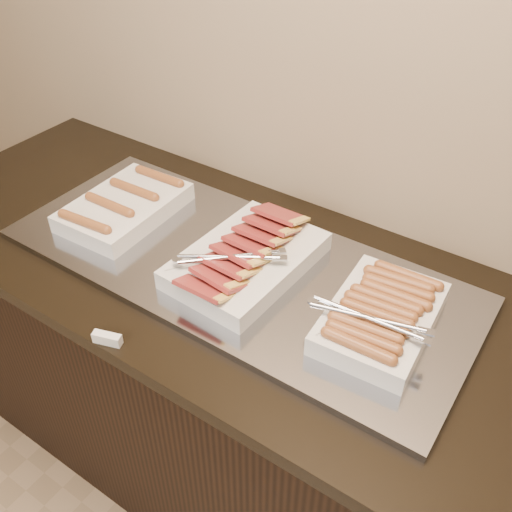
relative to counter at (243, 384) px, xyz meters
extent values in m
cube|color=#9E896B|center=(0.00, 0.37, 0.95)|extent=(6.00, 0.05, 2.80)
cube|color=black|center=(0.00, 0.00, -0.02)|extent=(2.00, 0.70, 0.86)
cube|color=black|center=(0.00, 0.00, 0.43)|extent=(2.06, 0.76, 0.04)
cube|color=#9497A2|center=(-0.02, 0.00, 0.46)|extent=(1.20, 0.50, 0.02)
cube|color=silver|center=(-0.39, 0.00, 0.49)|extent=(0.24, 0.35, 0.05)
cylinder|color=#95572E|center=(-0.39, -0.14, 0.52)|extent=(0.15, 0.04, 0.03)
cylinder|color=#95572E|center=(-0.40, -0.05, 0.52)|extent=(0.15, 0.03, 0.03)
cylinder|color=#95572E|center=(-0.40, 0.05, 0.52)|extent=(0.15, 0.03, 0.03)
cylinder|color=#95572E|center=(-0.38, 0.14, 0.52)|extent=(0.15, 0.03, 0.03)
cube|color=silver|center=(0.02, 0.00, 0.49)|extent=(0.27, 0.39, 0.05)
cube|color=#993731|center=(0.02, -0.16, 0.52)|extent=(0.13, 0.09, 0.04)
cube|color=#993731|center=(0.03, -0.11, 0.52)|extent=(0.14, 0.10, 0.04)
cube|color=#993731|center=(0.02, -0.07, 0.52)|extent=(0.13, 0.09, 0.04)
cube|color=#993731|center=(0.02, -0.02, 0.53)|extent=(0.13, 0.10, 0.04)
cube|color=#993731|center=(0.02, 0.02, 0.53)|extent=(0.13, 0.09, 0.04)
cube|color=#993731|center=(0.02, 0.07, 0.53)|extent=(0.13, 0.09, 0.04)
cube|color=#993731|center=(0.02, 0.11, 0.54)|extent=(0.13, 0.09, 0.04)
cube|color=#993731|center=(0.02, 0.16, 0.54)|extent=(0.13, 0.09, 0.04)
cube|color=silver|center=(0.38, 0.00, 0.49)|extent=(0.23, 0.33, 0.05)
cylinder|color=#95572E|center=(0.38, -0.13, 0.52)|extent=(0.14, 0.03, 0.03)
cylinder|color=#95572E|center=(0.38, -0.10, 0.52)|extent=(0.14, 0.04, 0.03)
cylinder|color=#95572E|center=(0.37, -0.08, 0.52)|extent=(0.14, 0.04, 0.03)
cylinder|color=#95572E|center=(0.37, -0.05, 0.52)|extent=(0.14, 0.04, 0.03)
cylinder|color=#95572E|center=(0.37, -0.03, 0.52)|extent=(0.14, 0.04, 0.03)
cylinder|color=#95572E|center=(0.37, 0.00, 0.52)|extent=(0.14, 0.04, 0.03)
cylinder|color=#95572E|center=(0.37, 0.03, 0.52)|extent=(0.14, 0.04, 0.03)
cylinder|color=#95572E|center=(0.38, 0.05, 0.52)|extent=(0.14, 0.03, 0.03)
cylinder|color=#95572E|center=(0.38, 0.08, 0.52)|extent=(0.14, 0.04, 0.03)
cylinder|color=#95572E|center=(0.37, 0.10, 0.52)|extent=(0.14, 0.04, 0.03)
cylinder|color=#95572E|center=(0.38, 0.13, 0.52)|extent=(0.14, 0.03, 0.03)
cube|color=silver|center=(-0.10, -0.36, 0.46)|extent=(0.07, 0.04, 0.03)
camera|label=1|loc=(0.65, -0.88, 1.37)|focal=40.00mm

